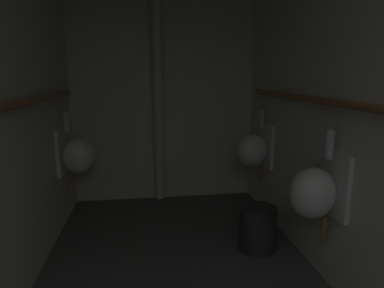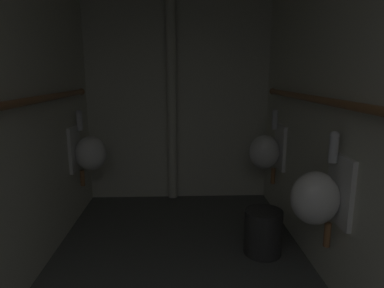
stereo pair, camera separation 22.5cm
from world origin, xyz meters
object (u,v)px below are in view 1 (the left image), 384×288
standpipe_back_wall (158,96)px  urinal_left_mid (76,155)px  urinal_right_far (254,149)px  urinal_right_mid (316,191)px  waste_bin (257,228)px

standpipe_back_wall → urinal_left_mid: bearing=-148.0°
urinal_right_far → standpipe_back_wall: standpipe_back_wall is taller
urinal_right_mid → urinal_right_far: same height
urinal_right_mid → urinal_right_far: (0.00, 1.25, 0.00)m
standpipe_back_wall → waste_bin: (0.75, -1.23, -1.02)m
urinal_right_mid → standpipe_back_wall: standpipe_back_wall is taller
urinal_left_mid → waste_bin: urinal_left_mid is taller
urinal_right_mid → standpipe_back_wall: size_ratio=0.32×
urinal_left_mid → standpipe_back_wall: size_ratio=0.32×
urinal_left_mid → waste_bin: bearing=-25.0°
urinal_right_mid → waste_bin: bearing=110.0°
urinal_left_mid → urinal_right_mid: 2.16m
urinal_right_mid → waste_bin: (-0.19, 0.53, -0.51)m
waste_bin → urinal_right_far: bearing=74.9°
urinal_right_far → waste_bin: 0.90m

